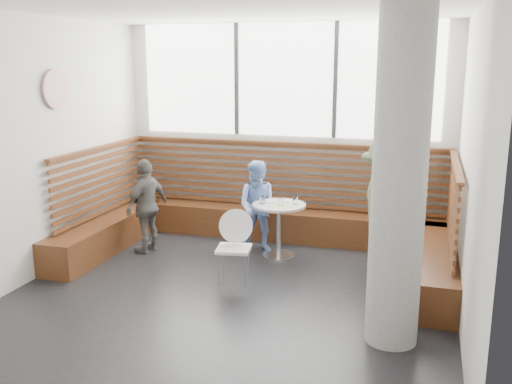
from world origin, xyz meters
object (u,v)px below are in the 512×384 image
(child_back, at_px, (259,207))
(child_left, at_px, (147,206))
(cafe_chair, at_px, (236,241))
(cafe_table, at_px, (279,219))
(concrete_column, at_px, (399,179))
(adult_man, at_px, (385,209))

(child_back, xyz_separation_m, child_left, (-1.50, -0.47, 0.01))
(cafe_chair, bearing_deg, cafe_table, 64.73)
(concrete_column, distance_m, child_back, 3.11)
(concrete_column, distance_m, adult_man, 1.87)
(cafe_chair, height_order, child_back, child_back)
(concrete_column, relative_size, child_back, 2.46)
(concrete_column, bearing_deg, child_back, 132.11)
(cafe_table, xyz_separation_m, child_back, (-0.33, 0.15, 0.11))
(cafe_table, bearing_deg, cafe_chair, -105.48)
(cafe_chair, relative_size, child_back, 0.67)
(concrete_column, bearing_deg, cafe_table, 129.04)
(cafe_chair, relative_size, child_left, 0.66)
(concrete_column, xyz_separation_m, child_left, (-3.49, 1.72, -0.94))
(cafe_table, relative_size, cafe_chair, 0.86)
(adult_man, bearing_deg, cafe_table, 56.93)
(child_back, bearing_deg, adult_man, -20.56)
(concrete_column, xyz_separation_m, child_back, (-1.98, 2.19, -0.95))
(concrete_column, xyz_separation_m, cafe_chair, (-1.94, 1.03, -1.09))
(adult_man, distance_m, child_back, 1.84)
(child_left, bearing_deg, cafe_table, 114.20)
(cafe_chair, relative_size, adult_man, 0.50)
(concrete_column, height_order, child_left, concrete_column)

